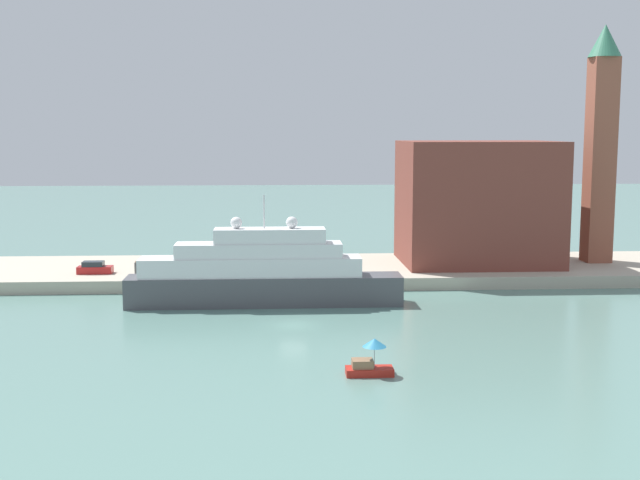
{
  "coord_description": "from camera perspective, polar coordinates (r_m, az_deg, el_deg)",
  "views": [
    {
      "loc": [
        -1.74,
        -76.04,
        18.34
      ],
      "look_at": [
        2.89,
        6.0,
        7.32
      ],
      "focal_mm": 46.14,
      "sensor_mm": 36.0,
      "label": 1
    }
  ],
  "objects": [
    {
      "name": "mooring_bollard",
      "position": [
        94.42,
        -0.84,
        -2.39
      ],
      "size": [
        0.47,
        0.47,
        0.85
      ],
      "primitive_type": "cylinder",
      "color": "black",
      "rests_on": "quay_dock"
    },
    {
      "name": "quay_dock",
      "position": [
        103.23,
        -2.22,
        -2.19
      ],
      "size": [
        110.0,
        19.33,
        1.47
      ],
      "primitive_type": "cube",
      "color": "#B7AD99",
      "rests_on": "ground"
    },
    {
      "name": "small_motorboat",
      "position": [
        62.58,
        3.46,
        -8.37
      ],
      "size": [
        3.58,
        1.81,
        2.83
      ],
      "color": "#B22319",
      "rests_on": "ground"
    },
    {
      "name": "ground",
      "position": [
        78.24,
        -1.88,
        -5.92
      ],
      "size": [
        400.0,
        400.0,
        0.0
      ],
      "primitive_type": "plane",
      "color": "slate"
    },
    {
      "name": "harbor_building",
      "position": [
        106.32,
        10.87,
        2.58
      ],
      "size": [
        19.11,
        14.56,
        15.49
      ],
      "primitive_type": "cube",
      "color": "brown",
      "rests_on": "quay_dock"
    },
    {
      "name": "large_yacht",
      "position": [
        86.66,
        -4.13,
        -2.4
      ],
      "size": [
        28.94,
        4.07,
        11.66
      ],
      "color": "#4C4C51",
      "rests_on": "ground"
    },
    {
      "name": "bell_tower",
      "position": [
        110.89,
        18.91,
        6.83
      ],
      "size": [
        4.13,
        4.13,
        29.97
      ],
      "color": "#93513D",
      "rests_on": "quay_dock"
    },
    {
      "name": "parked_car",
      "position": [
        100.93,
        -15.36,
        -1.9
      ],
      "size": [
        4.07,
        1.68,
        1.46
      ],
      "color": "#B21E1E",
      "rests_on": "quay_dock"
    },
    {
      "name": "person_figure",
      "position": [
        98.37,
        -12.64,
        -1.95
      ],
      "size": [
        0.36,
        0.36,
        1.73
      ],
      "color": "#4C4C4C",
      "rests_on": "quay_dock"
    }
  ]
}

